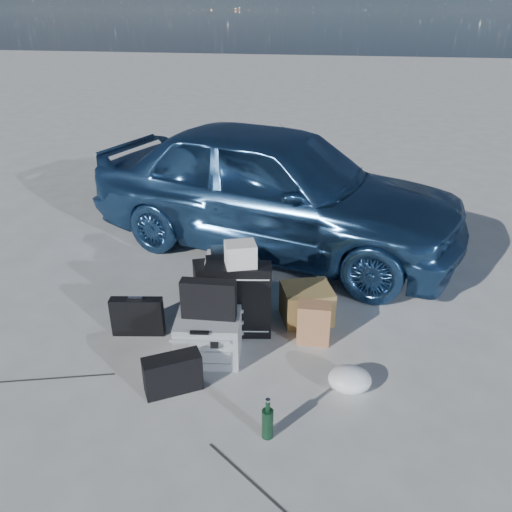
{
  "coord_description": "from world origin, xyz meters",
  "views": [
    {
      "loc": [
        1.0,
        -2.95,
        2.48
      ],
      "look_at": [
        0.22,
        0.85,
        0.57
      ],
      "focal_mm": 35.0,
      "sensor_mm": 36.0,
      "label": 1
    }
  ],
  "objects_px": {
    "car": "(274,187)",
    "suitcase_left": "(233,286)",
    "green_bottle": "(268,419)",
    "briefcase": "(137,316)",
    "cardboard_box": "(307,303)",
    "pelican_case": "(209,337)",
    "duffel_bag": "(228,277)",
    "suitcase_right": "(239,300)"
  },
  "relations": [
    {
      "from": "briefcase",
      "to": "duffel_bag",
      "type": "bearing_deg",
      "value": 45.13
    },
    {
      "from": "suitcase_right",
      "to": "car",
      "type": "bearing_deg",
      "value": 79.88
    },
    {
      "from": "suitcase_right",
      "to": "cardboard_box",
      "type": "xyz_separation_m",
      "value": [
        0.53,
        0.33,
        -0.16
      ]
    },
    {
      "from": "pelican_case",
      "to": "cardboard_box",
      "type": "distance_m",
      "value": 0.98
    },
    {
      "from": "car",
      "to": "briefcase",
      "type": "height_order",
      "value": "car"
    },
    {
      "from": "car",
      "to": "cardboard_box",
      "type": "bearing_deg",
      "value": -144.53
    },
    {
      "from": "pelican_case",
      "to": "suitcase_right",
      "type": "xyz_separation_m",
      "value": [
        0.16,
        0.36,
        0.14
      ]
    },
    {
      "from": "pelican_case",
      "to": "briefcase",
      "type": "distance_m",
      "value": 0.7
    },
    {
      "from": "green_bottle",
      "to": "suitcase_right",
      "type": "bearing_deg",
      "value": 112.12
    },
    {
      "from": "cardboard_box",
      "to": "briefcase",
      "type": "bearing_deg",
      "value": -159.48
    },
    {
      "from": "car",
      "to": "suitcase_right",
      "type": "height_order",
      "value": "car"
    },
    {
      "from": "suitcase_left",
      "to": "green_bottle",
      "type": "bearing_deg",
      "value": -88.87
    },
    {
      "from": "car",
      "to": "suitcase_left",
      "type": "distance_m",
      "value": 1.59
    },
    {
      "from": "green_bottle",
      "to": "suitcase_left",
      "type": "bearing_deg",
      "value": 112.55
    },
    {
      "from": "briefcase",
      "to": "suitcase_left",
      "type": "relative_size",
      "value": 0.76
    },
    {
      "from": "suitcase_right",
      "to": "cardboard_box",
      "type": "bearing_deg",
      "value": 20.56
    },
    {
      "from": "cardboard_box",
      "to": "pelican_case",
      "type": "bearing_deg",
      "value": -135.48
    },
    {
      "from": "car",
      "to": "suitcase_left",
      "type": "relative_size",
      "value": 7.23
    },
    {
      "from": "suitcase_left",
      "to": "cardboard_box",
      "type": "distance_m",
      "value": 0.67
    },
    {
      "from": "suitcase_left",
      "to": "suitcase_right",
      "type": "distance_m",
      "value": 0.3
    },
    {
      "from": "suitcase_left",
      "to": "cardboard_box",
      "type": "bearing_deg",
      "value": -16.64
    },
    {
      "from": "pelican_case",
      "to": "suitcase_left",
      "type": "bearing_deg",
      "value": 77.19
    },
    {
      "from": "suitcase_left",
      "to": "car",
      "type": "bearing_deg",
      "value": 64.83
    },
    {
      "from": "suitcase_left",
      "to": "suitcase_right",
      "type": "bearing_deg",
      "value": -87.14
    },
    {
      "from": "car",
      "to": "suitcase_right",
      "type": "relative_size",
      "value": 6.46
    },
    {
      "from": "briefcase",
      "to": "cardboard_box",
      "type": "height_order",
      "value": "briefcase"
    },
    {
      "from": "pelican_case",
      "to": "green_bottle",
      "type": "bearing_deg",
      "value": -59.89
    },
    {
      "from": "briefcase",
      "to": "suitcase_left",
      "type": "xyz_separation_m",
      "value": [
        0.71,
        0.46,
        0.12
      ]
    },
    {
      "from": "car",
      "to": "duffel_bag",
      "type": "bearing_deg",
      "value": -177.52
    },
    {
      "from": "pelican_case",
      "to": "cardboard_box",
      "type": "height_order",
      "value": "pelican_case"
    },
    {
      "from": "briefcase",
      "to": "cardboard_box",
      "type": "xyz_separation_m",
      "value": [
        1.37,
        0.51,
        -0.01
      ]
    },
    {
      "from": "pelican_case",
      "to": "car",
      "type": "bearing_deg",
      "value": 77.03
    },
    {
      "from": "green_bottle",
      "to": "car",
      "type": "bearing_deg",
      "value": 99.19
    },
    {
      "from": "car",
      "to": "duffel_bag",
      "type": "height_order",
      "value": "car"
    },
    {
      "from": "cardboard_box",
      "to": "green_bottle",
      "type": "xyz_separation_m",
      "value": [
        -0.09,
        -1.42,
        -0.01
      ]
    },
    {
      "from": "car",
      "to": "pelican_case",
      "type": "xyz_separation_m",
      "value": [
        -0.14,
        -2.16,
        -0.53
      ]
    },
    {
      "from": "briefcase",
      "to": "green_bottle",
      "type": "distance_m",
      "value": 1.57
    },
    {
      "from": "suitcase_left",
      "to": "green_bottle",
      "type": "distance_m",
      "value": 1.49
    },
    {
      "from": "briefcase",
      "to": "duffel_bag",
      "type": "distance_m",
      "value": 1.01
    },
    {
      "from": "briefcase",
      "to": "suitcase_right",
      "type": "xyz_separation_m",
      "value": [
        0.84,
        0.19,
        0.15
      ]
    },
    {
      "from": "car",
      "to": "pelican_case",
      "type": "height_order",
      "value": "car"
    },
    {
      "from": "duffel_bag",
      "to": "cardboard_box",
      "type": "relative_size",
      "value": 1.52
    }
  ]
}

